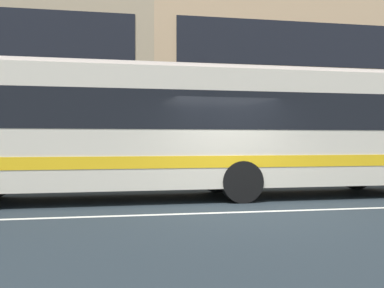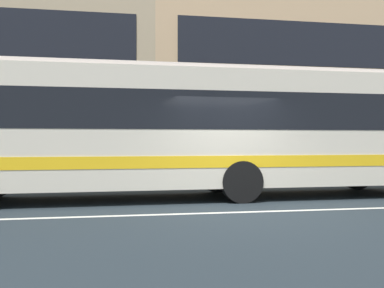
% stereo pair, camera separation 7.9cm
% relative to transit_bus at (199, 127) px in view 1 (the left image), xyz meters
% --- Properties ---
extents(ground_plane, '(160.00, 160.00, 0.00)m').
position_rel_transit_bus_xyz_m(ground_plane, '(0.45, -2.53, -1.82)').
color(ground_plane, '#222B32').
extents(lane_centre_line, '(60.00, 0.16, 0.01)m').
position_rel_transit_bus_xyz_m(lane_centre_line, '(0.45, -2.53, -1.82)').
color(lane_centre_line, silver).
rests_on(lane_centre_line, ground_plane).
extents(apartment_block_right, '(24.71, 11.81, 10.37)m').
position_rel_transit_bus_xyz_m(apartment_block_right, '(12.13, 14.36, 3.36)').
color(apartment_block_right, tan).
rests_on(apartment_block_right, ground_plane).
extents(transit_bus, '(12.44, 2.75, 3.31)m').
position_rel_transit_bus_xyz_m(transit_bus, '(0.00, 0.00, 0.00)').
color(transit_bus, beige).
rests_on(transit_bus, ground_plane).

